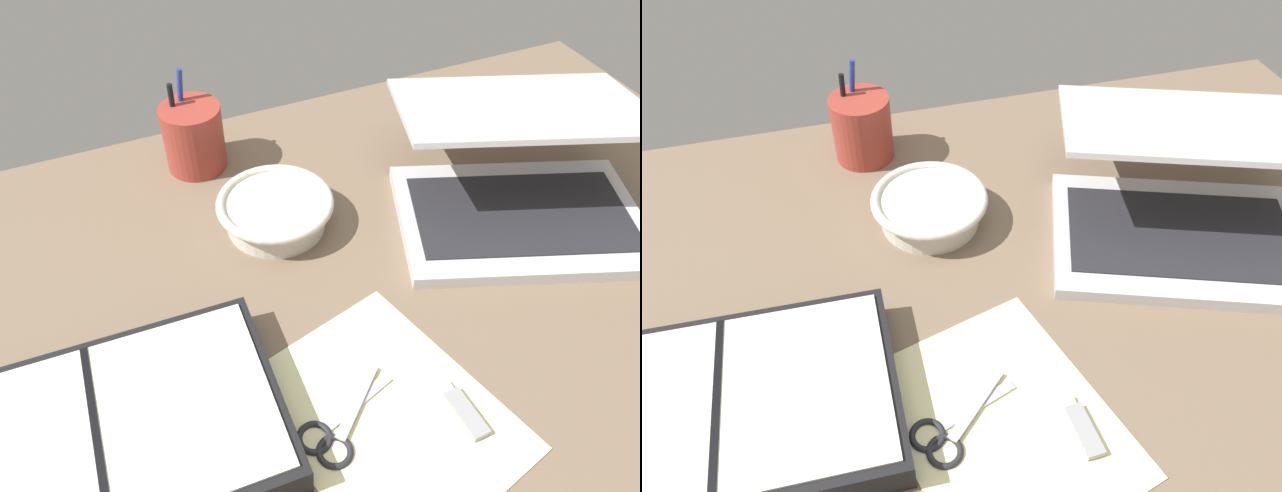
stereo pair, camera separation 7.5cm
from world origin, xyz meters
The scene contains 8 objects.
desk_top centered at (0.00, 0.00, 1.00)cm, with size 140.00×100.00×2.00cm, color #75604C.
laptop centered at (30.62, 11.43, 7.25)cm, with size 42.81×41.96×15.66cm.
bowl centered at (-1.99, 21.72, 4.66)cm, with size 16.18×16.18×4.73cm.
pen_cup centered at (-8.38, 39.53, 7.19)cm, with size 9.10×9.10×15.14cm.
planner centered at (-30.00, -3.33, 4.11)cm, with size 37.51×24.43×4.42cm.
scissors centered at (-7.94, -10.86, 2.34)cm, with size 12.63×9.88×0.80cm.
paper_sheet_front centered at (-1.81, -10.89, 2.08)cm, with size 21.64×27.00×0.16cm, color #F4EFB2.
usb_drive centered at (5.92, -14.25, 2.50)cm, with size 2.28×7.27×1.00cm.
Camera 2 is at (-14.83, -42.12, 62.00)cm, focal length 35.00 mm.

